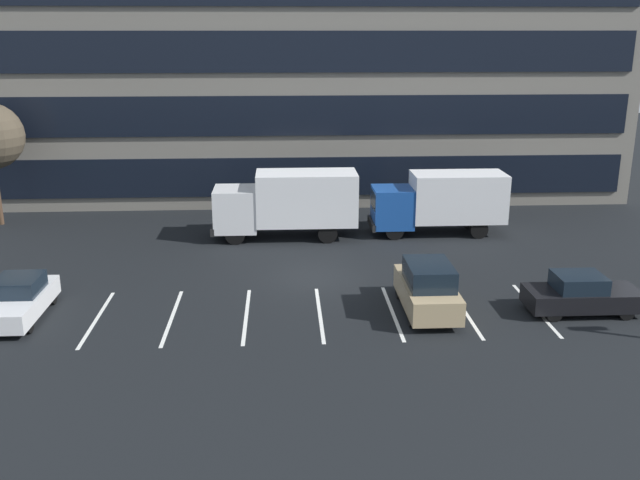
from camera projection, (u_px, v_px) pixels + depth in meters
name	position (u px, v px, depth m)	size (l,w,h in m)	color
ground_plane	(315.00, 277.00, 30.85)	(120.00, 120.00, 0.00)	black
office_building	(301.00, 23.00, 44.89)	(39.95, 11.57, 21.60)	slate
lot_markings	(320.00, 314.00, 26.88)	(16.94, 5.40, 0.01)	silver
box_truck_blue	(441.00, 200.00, 36.86)	(7.01, 2.32, 3.25)	#194799
box_truck_white	(288.00, 201.00, 36.10)	(7.44, 2.46, 3.45)	white
sedan_black	(582.00, 295.00, 26.82)	(4.30, 1.80, 1.54)	black
sedan_white	(18.00, 300.00, 26.33)	(1.81, 4.33, 1.55)	white
suv_tan	(428.00, 288.00, 26.80)	(1.88, 4.43, 2.00)	tan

